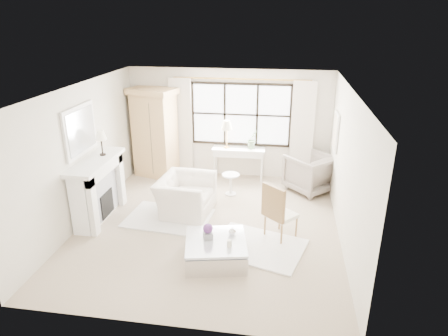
{
  "coord_description": "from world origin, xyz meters",
  "views": [
    {
      "loc": [
        1.36,
        -6.81,
        3.93
      ],
      "look_at": [
        0.27,
        0.2,
        1.16
      ],
      "focal_mm": 32.0,
      "sensor_mm": 36.0,
      "label": 1
    }
  ],
  "objects": [
    {
      "name": "window_frame",
      "position": [
        0.3,
        2.72,
        1.6
      ],
      "size": [
        2.5,
        0.04,
        1.5
      ],
      "primitive_type": null,
      "color": "black",
      "rests_on": "wall_back"
    },
    {
      "name": "fireplace",
      "position": [
        -2.27,
        0.0,
        0.65
      ],
      "size": [
        0.58,
        1.66,
        1.26
      ],
      "color": "white",
      "rests_on": "ground"
    },
    {
      "name": "french_chair",
      "position": [
        1.38,
        -0.23,
        0.31
      ],
      "size": [
        0.68,
        0.68,
        1.08
      ],
      "rotation": [
        0.0,
        0.0,
        2.41
      ],
      "color": "olive",
      "rests_on": "floor"
    },
    {
      "name": "armoire",
      "position": [
        -1.82,
        2.41,
        1.14
      ],
      "size": [
        1.27,
        0.99,
        2.24
      ],
      "rotation": [
        0.0,
        0.0,
        -0.29
      ],
      "color": "tan",
      "rests_on": "floor"
    },
    {
      "name": "wingback_chair",
      "position": [
        2.03,
        2.03,
        0.44
      ],
      "size": [
        1.36,
        1.36,
        0.89
      ],
      "primitive_type": "imported",
      "rotation": [
        0.0,
        0.0,
        -2.39
      ],
      "color": "gray",
      "rests_on": "floor"
    },
    {
      "name": "wall_right",
      "position": [
        2.5,
        0.0,
        1.35
      ],
      "size": [
        0.0,
        5.5,
        5.5
      ],
      "primitive_type": "plane",
      "rotation": [
        1.57,
        0.0,
        -1.57
      ],
      "color": "beige",
      "rests_on": "ground"
    },
    {
      "name": "club_armchair",
      "position": [
        -0.58,
        0.49,
        0.39
      ],
      "size": [
        1.15,
        1.28,
        0.77
      ],
      "primitive_type": "imported",
      "rotation": [
        0.0,
        0.0,
        1.47
      ],
      "color": "white",
      "rests_on": "floor"
    },
    {
      "name": "window_pane",
      "position": [
        0.3,
        2.73,
        1.6
      ],
      "size": [
        2.4,
        0.02,
        1.5
      ],
      "primitive_type": "cube",
      "color": "white",
      "rests_on": "wall_back"
    },
    {
      "name": "rug_left",
      "position": [
        -0.87,
        0.15,
        0.01
      ],
      "size": [
        1.76,
        1.32,
        0.03
      ],
      "primitive_type": "cube",
      "rotation": [
        0.0,
        0.0,
        -0.09
      ],
      "color": "silver",
      "rests_on": "floor"
    },
    {
      "name": "ceiling",
      "position": [
        0.0,
        0.0,
        2.7
      ],
      "size": [
        5.5,
        5.5,
        0.0
      ],
      "primitive_type": "plane",
      "rotation": [
        3.14,
        0.0,
        0.0
      ],
      "color": "white",
      "rests_on": "ground"
    },
    {
      "name": "planter_box",
      "position": [
        0.2,
        -1.1,
        0.44
      ],
      "size": [
        0.19,
        0.19,
        0.11
      ],
      "primitive_type": "cube",
      "rotation": [
        0.0,
        0.0,
        0.37
      ],
      "color": "gray",
      "rests_on": "coffee_table"
    },
    {
      "name": "coffee_vase",
      "position": [
        0.59,
        -0.91,
        0.45
      ],
      "size": [
        0.15,
        0.15,
        0.14
      ],
      "primitive_type": "imported",
      "rotation": [
        0.0,
        0.0,
        -0.12
      ],
      "color": "silver",
      "rests_on": "coffee_table"
    },
    {
      "name": "planter_flowers",
      "position": [
        0.2,
        -1.1,
        0.58
      ],
      "size": [
        0.17,
        0.17,
        0.17
      ],
      "primitive_type": "sphere",
      "color": "#592C6F",
      "rests_on": "planter_box"
    },
    {
      "name": "mirror_frame",
      "position": [
        -2.47,
        0.0,
        1.84
      ],
      "size": [
        0.05,
        1.15,
        0.95
      ],
      "primitive_type": "cube",
      "color": "silver",
      "rests_on": "wall_left"
    },
    {
      "name": "curtain_left",
      "position": [
        -1.2,
        2.65,
        1.24
      ],
      "size": [
        0.55,
        0.1,
        2.47
      ],
      "primitive_type": "cube",
      "color": "beige",
      "rests_on": "ground"
    },
    {
      "name": "wall_left",
      "position": [
        -2.5,
        0.0,
        1.35
      ],
      "size": [
        0.0,
        5.5,
        5.5
      ],
      "primitive_type": "plane",
      "rotation": [
        1.57,
        0.0,
        1.57
      ],
      "color": "beige",
      "rests_on": "ground"
    },
    {
      "name": "orchid_plant",
      "position": [
        0.61,
        2.54,
        1.03
      ],
      "size": [
        0.33,
        0.32,
        0.47
      ],
      "primitive_type": "imported",
      "rotation": [
        0.0,
        0.0,
        0.72
      ],
      "color": "#5B7850",
      "rests_on": "console_table"
    },
    {
      "name": "wall_back",
      "position": [
        0.0,
        2.75,
        1.35
      ],
      "size": [
        5.0,
        0.0,
        5.0
      ],
      "primitive_type": "plane",
      "rotation": [
        1.57,
        0.0,
        0.0
      ],
      "color": "silver",
      "rests_on": "ground"
    },
    {
      "name": "console_lamp",
      "position": [
        -0.02,
        2.51,
        1.36
      ],
      "size": [
        0.28,
        0.28,
        0.69
      ],
      "color": "#C59044",
      "rests_on": "console_table"
    },
    {
      "name": "console_table",
      "position": [
        0.28,
        2.52,
        0.4
      ],
      "size": [
        1.31,
        0.48,
        0.8
      ],
      "rotation": [
        0.0,
        0.0,
        0.02
      ],
      "color": "white",
      "rests_on": "floor"
    },
    {
      "name": "mantel_lamp",
      "position": [
        -2.21,
        0.29,
        1.65
      ],
      "size": [
        0.22,
        0.22,
        0.51
      ],
      "color": "black",
      "rests_on": "fireplace"
    },
    {
      "name": "coffee_table",
      "position": [
        0.34,
        -1.13,
        0.18
      ],
      "size": [
        1.18,
        1.18,
        0.38
      ],
      "rotation": [
        0.0,
        0.0,
        0.2
      ],
      "color": "silver",
      "rests_on": "floor"
    },
    {
      "name": "mirror_glass",
      "position": [
        -2.44,
        0.0,
        1.84
      ],
      "size": [
        0.02,
        1.0,
        0.8
      ],
      "primitive_type": "cube",
      "color": "silver",
      "rests_on": "wall_left"
    },
    {
      "name": "pillar_candle",
      "position": [
        0.59,
        -1.29,
        0.44
      ],
      "size": [
        0.08,
        0.08,
        0.12
      ],
      "primitive_type": "cylinder",
      "color": "beige",
      "rests_on": "coffee_table"
    },
    {
      "name": "rug_right",
      "position": [
        1.01,
        -0.64,
        0.01
      ],
      "size": [
        1.86,
        1.59,
        0.03
      ],
      "primitive_type": "cube",
      "rotation": [
        0.0,
        0.0,
        -0.29
      ],
      "color": "white",
      "rests_on": "floor"
    },
    {
      "name": "wall_front",
      "position": [
        0.0,
        -2.75,
        1.35
      ],
      "size": [
        5.0,
        0.0,
        5.0
      ],
      "primitive_type": "plane",
      "rotation": [
        -1.57,
        0.0,
        0.0
      ],
      "color": "beige",
      "rests_on": "ground"
    },
    {
      "name": "floor",
      "position": [
        0.0,
        0.0,
        0.0
      ],
      "size": [
        5.5,
        5.5,
        0.0
      ],
      "primitive_type": "plane",
      "color": "tan",
      "rests_on": "ground"
    },
    {
      "name": "curtain_right",
      "position": [
        1.8,
        2.65,
        1.24
      ],
      "size": [
        0.55,
        0.1,
        2.47
      ],
      "primitive_type": "cube",
      "color": "white",
      "rests_on": "ground"
    },
    {
      "name": "curtain_rod",
      "position": [
        0.3,
        2.67,
        2.47
      ],
      "size": [
        3.3,
        0.04,
        0.04
      ],
      "primitive_type": "cylinder",
      "rotation": [
        0.0,
        1.57,
        0.0
      ],
      "color": "#AA813B",
      "rests_on": "wall_back"
    },
    {
      "name": "side_table",
      "position": [
        0.23,
        1.5,
        0.33
      ],
      "size": [
        0.4,
        0.4,
        0.51
      ],
      "color": "silver",
      "rests_on": "floor"
    },
    {
      "name": "art_canvas",
      "position": [
        2.45,
        1.7,
        1.55
      ],
      "size": [
        0.01,
        0.52,
        0.72
      ],
      "primitive_type": "cube",
      "color": "beige",
      "rests_on": "wall_right"
    },
    {
      "name": "art_frame",
      "position": [
        2.47,
        1.7,
        1.55
      ],
      "size": [
        0.04,
        0.62,
        0.82
      ],
      "primitive_type": "cube",
      "color": "white",
      "rests_on": "wall_right"
    }
  ]
}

